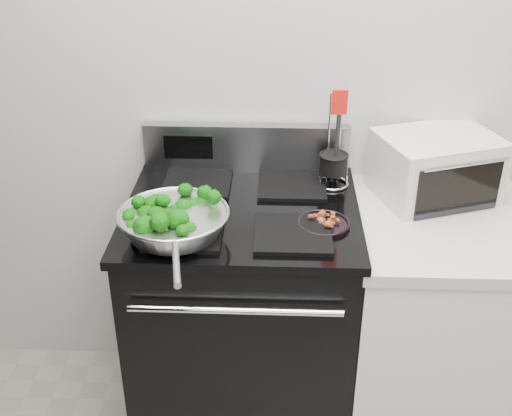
{
  "coord_description": "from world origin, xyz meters",
  "views": [
    {
      "loc": [
        -0.18,
        -0.48,
        1.99
      ],
      "look_at": [
        -0.25,
        1.36,
        0.98
      ],
      "focal_mm": 45.0,
      "sensor_mm": 36.0,
      "label": 1
    }
  ],
  "objects_px": {
    "bacon_plate": "(324,221)",
    "utensil_holder": "(333,169)",
    "toaster_oven": "(436,166)",
    "gas_range": "(243,317)",
    "skillet": "(174,221)"
  },
  "relations": [
    {
      "from": "utensil_holder",
      "to": "toaster_oven",
      "type": "height_order",
      "value": "utensil_holder"
    },
    {
      "from": "gas_range",
      "to": "toaster_oven",
      "type": "relative_size",
      "value": 2.4
    },
    {
      "from": "bacon_plate",
      "to": "utensil_holder",
      "type": "xyz_separation_m",
      "value": [
        0.05,
        0.29,
        0.05
      ]
    },
    {
      "from": "bacon_plate",
      "to": "toaster_oven",
      "type": "bearing_deg",
      "value": 35.3
    },
    {
      "from": "skillet",
      "to": "bacon_plate",
      "type": "bearing_deg",
      "value": 0.01
    },
    {
      "from": "gas_range",
      "to": "toaster_oven",
      "type": "bearing_deg",
      "value": 14.82
    },
    {
      "from": "gas_range",
      "to": "bacon_plate",
      "type": "bearing_deg",
      "value": -21.87
    },
    {
      "from": "gas_range",
      "to": "skillet",
      "type": "relative_size",
      "value": 2.06
    },
    {
      "from": "gas_range",
      "to": "utensil_holder",
      "type": "xyz_separation_m",
      "value": [
        0.32,
        0.19,
        0.53
      ]
    },
    {
      "from": "utensil_holder",
      "to": "bacon_plate",
      "type": "bearing_deg",
      "value": -101.75
    },
    {
      "from": "bacon_plate",
      "to": "skillet",
      "type": "bearing_deg",
      "value": -169.62
    },
    {
      "from": "skillet",
      "to": "bacon_plate",
      "type": "distance_m",
      "value": 0.48
    },
    {
      "from": "skillet",
      "to": "toaster_oven",
      "type": "relative_size",
      "value": 1.16
    },
    {
      "from": "bacon_plate",
      "to": "utensil_holder",
      "type": "bearing_deg",
      "value": 80.98
    },
    {
      "from": "bacon_plate",
      "to": "toaster_oven",
      "type": "relative_size",
      "value": 0.36
    }
  ]
}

